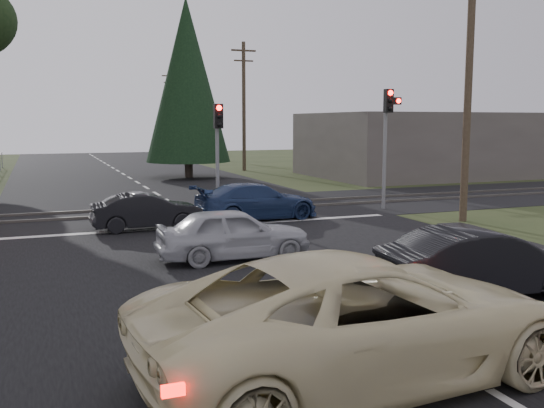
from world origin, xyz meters
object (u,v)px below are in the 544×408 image
dark_car_far (147,211)px  utility_pole_far (171,110)px  utility_pole_mid (244,104)px  dark_hatchback (483,263)px  blue_sedan (256,202)px  silver_car (233,234)px  utility_pole_near (468,84)px  traffic_signal_right (388,125)px  cream_coupe (361,318)px  traffic_signal_center (218,139)px

dark_car_far → utility_pole_far: bearing=-13.4°
utility_pole_mid → utility_pole_far: same height
dark_hatchback → blue_sedan: size_ratio=0.93×
silver_car → utility_pole_near: bearing=-71.9°
blue_sedan → utility_pole_far: bearing=-14.0°
utility_pole_mid → silver_car: 28.66m
dark_hatchback → dark_car_far: 11.16m
traffic_signal_right → cream_coupe: 16.58m
traffic_signal_center → silver_car: 7.99m
utility_pole_near → utility_pole_far: bearing=90.0°
traffic_signal_right → silver_car: size_ratio=1.22×
dark_car_far → silver_car: bearing=-166.7°
blue_sedan → dark_car_far: (-3.91, -0.54, -0.07)m
utility_pole_mid → blue_sedan: (-6.66, -21.15, -4.08)m
traffic_signal_center → blue_sedan: (0.84, -1.82, -2.16)m
utility_pole_near → utility_pole_mid: 24.00m
dark_hatchback → traffic_signal_center: bearing=13.8°
traffic_signal_center → silver_car: size_ratio=1.06×
traffic_signal_right → cream_coupe: (-8.92, -13.75, -2.47)m
traffic_signal_center → dark_car_far: traffic_signal_center is taller
traffic_signal_center → dark_hatchback: traffic_signal_center is taller
utility_pole_near → blue_sedan: size_ratio=2.01×
utility_pole_mid → utility_pole_far: bearing=90.0°
utility_pole_near → silver_car: (-9.29, -2.80, -4.07)m
cream_coupe → silver_car: 7.50m
traffic_signal_center → cream_coupe: (-2.38, -14.95, -1.96)m
dark_car_far → dark_hatchback: bearing=-154.7°
dark_hatchback → cream_coupe: bearing=126.9°
utility_pole_far → dark_car_far: bearing=-102.8°
utility_pole_near → utility_pole_mid: size_ratio=1.00×
traffic_signal_right → utility_pole_near: size_ratio=0.52×
traffic_signal_right → traffic_signal_center: (-6.55, 1.20, -0.51)m
traffic_signal_center → cream_coupe: size_ratio=0.67×
utility_pole_near → utility_pole_far: (0.00, 49.00, 0.00)m
utility_pole_near → silver_car: 10.52m
utility_pole_mid → dark_hatchback: (-5.69, -31.72, -4.04)m
utility_pole_far → silver_car: (-9.29, -51.80, -4.07)m
traffic_signal_center → silver_car: traffic_signal_center is taller
traffic_signal_center → utility_pole_far: bearing=80.4°
utility_pole_near → blue_sedan: utility_pole_near is taller
blue_sedan → silver_car: bearing=149.2°
cream_coupe → silver_car: size_ratio=1.59×
silver_car → dark_car_far: 5.28m
dark_car_far → cream_coupe: bearing=-177.5°
utility_pole_mid → utility_pole_far: size_ratio=1.00×
silver_car → utility_pole_mid: bearing=-17.8°
traffic_signal_right → dark_car_far: size_ratio=1.33×
silver_car → blue_sedan: bearing=-23.6°
silver_car → utility_pole_far: bearing=-8.8°
traffic_signal_right → utility_pole_mid: (0.95, 20.53, 1.41)m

